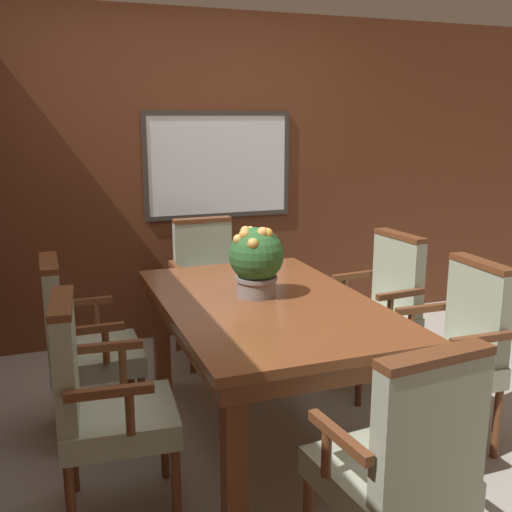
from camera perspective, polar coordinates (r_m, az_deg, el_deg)
The scene contains 10 objects.
ground_plane at distance 3.32m, azimuth 2.69°, elevation -17.36°, with size 14.00×14.00×0.00m, color #A39E93.
wall_back at distance 4.62m, azimuth -6.00°, elevation 7.35°, with size 7.20×0.08×2.45m.
dining_table at distance 3.11m, azimuth 0.96°, elevation -5.96°, with size 1.03×1.65×0.77m.
chair_head_far at distance 4.27m, azimuth -4.60°, elevation -2.50°, with size 0.51×0.48×0.98m.
chair_right_near at distance 3.25m, azimuth 18.41°, elevation -8.19°, with size 0.49×0.52×0.98m.
chair_left_near at distance 2.65m, azimuth -14.68°, elevation -12.98°, with size 0.51×0.53×0.98m.
chair_right_far at distance 3.84m, azimuth 11.78°, elevation -4.51°, with size 0.52×0.53×0.98m.
chair_head_near at distance 2.21m, azimuth 13.76°, elevation -18.47°, with size 0.54×0.52×0.98m.
chair_left_far at distance 3.31m, azimuth -16.45°, elevation -7.67°, with size 0.48×0.51×0.98m.
potted_plant at distance 3.10m, azimuth 0.01°, elevation -0.33°, with size 0.29×0.29×0.38m.
Camera 1 is at (-1.13, -2.63, 1.68)m, focal length 42.00 mm.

